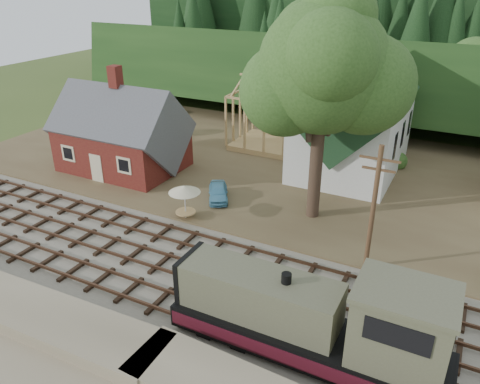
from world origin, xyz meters
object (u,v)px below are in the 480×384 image
at_px(locomotive, 317,322).
at_px(car_green, 112,153).
at_px(patio_set, 184,191).
at_px(car_blue, 218,192).

height_order(locomotive, car_green, locomotive).
bearing_deg(patio_set, locomotive, -34.16).
distance_m(locomotive, patio_set, 15.14).
relative_size(locomotive, patio_set, 4.99).
height_order(car_blue, patio_set, patio_set).
distance_m(locomotive, car_blue, 17.08).
height_order(car_green, patio_set, patio_set).
distance_m(locomotive, car_green, 29.10).
xyz_separation_m(locomotive, car_green, (-24.90, 15.00, -1.26)).
bearing_deg(patio_set, car_blue, 80.61).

